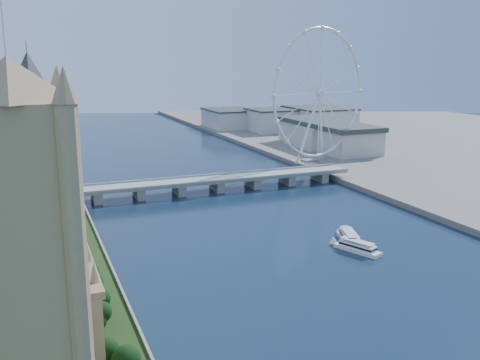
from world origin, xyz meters
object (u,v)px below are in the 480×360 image
victoria_tower (24,248)px  london_eye (320,94)px  tour_boat_near (357,252)px  tour_boat_far (349,243)px

victoria_tower → london_eye: size_ratio=0.90×
tour_boat_near → tour_boat_far: 13.20m
victoria_tower → london_eye: london_eye is taller
london_eye → tour_boat_far: london_eye is taller
london_eye → tour_boat_far: bearing=-115.4°
tour_boat_near → victoria_tower: bearing=-172.4°
tour_boat_near → tour_boat_far: bearing=52.6°
london_eye → tour_boat_far: (-92.99, -196.03, -67.52)m
london_eye → tour_boat_near: bearing=-114.8°
london_eye → tour_boat_near: (-96.42, -208.78, -67.52)m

